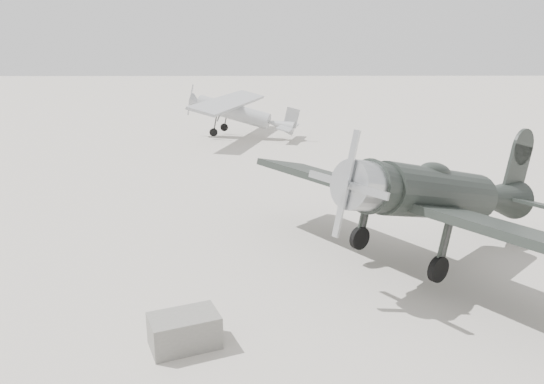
# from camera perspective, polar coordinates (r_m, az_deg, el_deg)

# --- Properties ---
(ground) EXTENTS (160.00, 160.00, 0.00)m
(ground) POSITION_cam_1_polar(r_m,az_deg,el_deg) (14.80, -2.25, -9.06)
(ground) COLOR #A69F93
(ground) RESTS_ON ground
(lowwing_monoplane) EXTENTS (9.93, 10.85, 3.89)m
(lowwing_monoplane) POSITION_cam_1_polar(r_m,az_deg,el_deg) (15.73, 17.85, -0.28)
(lowwing_monoplane) COLOR black
(lowwing_monoplane) RESTS_ON ground
(highwing_monoplane) EXTENTS (7.44, 10.38, 2.94)m
(highwing_monoplane) POSITION_cam_1_polar(r_m,az_deg,el_deg) (34.88, -3.68, 8.84)
(highwing_monoplane) COLOR #999C9E
(highwing_monoplane) RESTS_ON ground
(equipment_block) EXTENTS (1.67, 1.38, 0.72)m
(equipment_block) POSITION_cam_1_polar(r_m,az_deg,el_deg) (11.75, -9.40, -14.49)
(equipment_block) COLOR slate
(equipment_block) RESTS_ON ground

